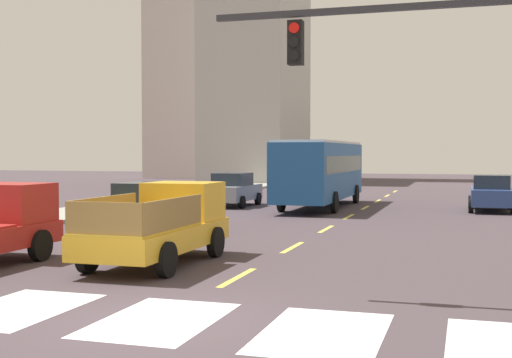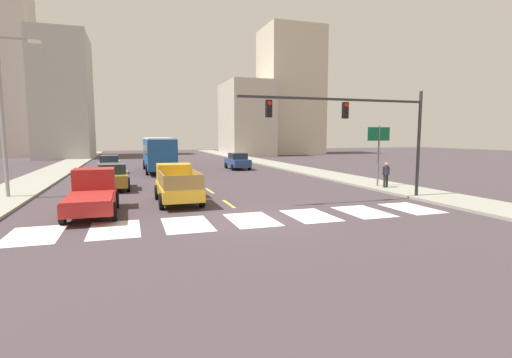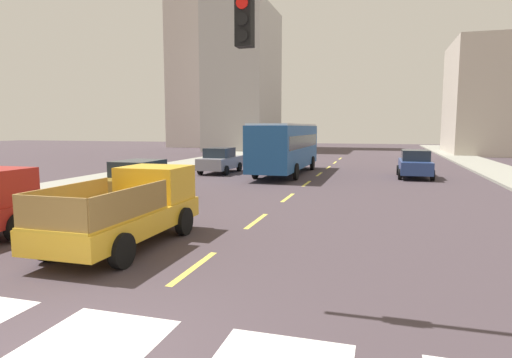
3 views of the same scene
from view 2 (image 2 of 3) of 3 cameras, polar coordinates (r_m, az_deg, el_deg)
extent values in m
plane|color=#41363C|center=(16.39, -0.62, -6.05)|extent=(160.00, 160.00, 0.00)
cube|color=gray|center=(37.35, 8.33, 1.08)|extent=(3.45, 110.00, 0.15)
cube|color=gray|center=(34.15, -29.89, -0.23)|extent=(3.45, 110.00, 0.15)
cube|color=silver|center=(16.02, -30.12, -7.23)|extent=(1.85, 2.95, 0.01)
cube|color=silver|center=(15.68, -20.22, -7.03)|extent=(1.85, 2.95, 0.01)
cube|color=silver|center=(15.80, -10.19, -6.62)|extent=(1.85, 2.95, 0.01)
cube|color=silver|center=(16.39, -0.62, -6.04)|extent=(1.85, 2.95, 0.01)
cube|color=silver|center=(17.40, 8.04, -5.37)|extent=(1.85, 2.95, 0.01)
cube|color=silver|center=(18.75, 15.59, -4.68)|extent=(1.85, 2.95, 0.01)
cube|color=silver|center=(20.38, 22.02, -4.03)|extent=(1.85, 2.95, 0.01)
cube|color=#DAC84A|center=(20.17, -4.07, -3.68)|extent=(0.16, 2.40, 0.01)
cube|color=#DAC84A|center=(24.99, -6.88, -1.74)|extent=(0.16, 2.40, 0.01)
cube|color=#DAC84A|center=(29.86, -8.77, -0.42)|extent=(0.16, 2.40, 0.01)
cube|color=#DAC84A|center=(34.78, -10.13, 0.52)|extent=(0.16, 2.40, 0.01)
cube|color=#DAC84A|center=(39.71, -11.16, 1.24)|extent=(0.16, 2.40, 0.01)
cube|color=#DAC84A|center=(44.66, -11.95, 1.79)|extent=(0.16, 2.40, 0.01)
cube|color=#DAC84A|center=(49.62, -12.59, 2.23)|extent=(0.16, 2.40, 0.01)
cube|color=#DAC84A|center=(54.58, -13.11, 2.59)|extent=(0.16, 2.40, 0.01)
cube|color=gold|center=(20.67, -11.50, -1.65)|extent=(1.96, 5.20, 0.56)
cube|color=gold|center=(22.25, -12.06, 0.93)|extent=(1.84, 1.60, 1.00)
cube|color=#19232D|center=(22.67, -12.19, 1.49)|extent=(1.72, 0.08, 0.56)
cube|color=gold|center=(19.69, -11.19, -1.13)|extent=(1.84, 3.30, 0.06)
cylinder|color=black|center=(22.16, -14.48, -1.91)|extent=(0.22, 0.80, 0.80)
cylinder|color=black|center=(22.37, -9.46, -1.72)|extent=(0.22, 0.80, 0.80)
cylinder|color=black|center=(19.08, -13.85, -3.23)|extent=(0.22, 0.80, 0.80)
cylinder|color=black|center=(19.32, -8.04, -2.99)|extent=(0.22, 0.80, 0.80)
cube|color=olive|center=(19.56, -13.83, -0.13)|extent=(0.06, 3.17, 0.70)
cube|color=olive|center=(19.77, -8.62, 0.06)|extent=(0.06, 3.17, 0.70)
cube|color=olive|center=(18.08, -10.60, -0.58)|extent=(1.80, 0.06, 0.70)
cube|color=#A3211F|center=(18.69, -23.16, -2.90)|extent=(1.96, 5.20, 0.56)
cube|color=#A3211F|center=(20.27, -22.86, 0.03)|extent=(1.84, 1.60, 1.00)
cube|color=#19232D|center=(20.69, -22.78, 0.66)|extent=(1.72, 0.08, 0.56)
cube|color=maroon|center=(17.71, -23.46, -2.40)|extent=(1.84, 3.30, 0.06)
cylinder|color=black|center=(20.38, -25.51, -3.07)|extent=(0.22, 0.80, 0.80)
cylinder|color=black|center=(20.22, -19.98, -2.90)|extent=(0.22, 0.80, 0.80)
cylinder|color=black|center=(17.33, -26.79, -4.72)|extent=(0.22, 0.80, 0.80)
cylinder|color=black|center=(17.14, -20.28, -4.54)|extent=(0.22, 0.80, 0.80)
cube|color=#1E5090|center=(38.80, -14.26, 3.77)|extent=(2.50, 10.80, 2.70)
cube|color=#19232D|center=(38.79, -14.28, 4.29)|extent=(2.52, 9.94, 0.80)
cube|color=silver|center=(38.77, -14.32, 5.85)|extent=(2.40, 10.37, 0.12)
cylinder|color=black|center=(42.16, -16.23, 2.08)|extent=(0.22, 1.00, 1.00)
cylinder|color=black|center=(42.32, -12.84, 2.19)|extent=(0.22, 1.00, 1.00)
cylinder|color=black|center=(35.86, -15.86, 1.35)|extent=(0.22, 1.00, 1.00)
cylinder|color=black|center=(36.05, -11.89, 1.49)|extent=(0.22, 1.00, 1.00)
cube|color=olive|center=(27.00, -20.34, 0.01)|extent=(1.80, 4.40, 0.76)
cube|color=#1E2833|center=(26.79, -20.41, 1.46)|extent=(1.58, 2.11, 0.64)
cylinder|color=black|center=(28.45, -22.03, -0.52)|extent=(0.22, 0.64, 0.64)
cylinder|color=black|center=(28.38, -18.40, -0.39)|extent=(0.22, 0.64, 0.64)
cylinder|color=black|center=(25.74, -22.42, -1.23)|extent=(0.22, 0.64, 0.64)
cylinder|color=black|center=(25.67, -18.41, -1.09)|extent=(0.22, 0.64, 0.64)
cube|color=gray|center=(38.38, -20.85, 1.80)|extent=(1.80, 4.40, 0.76)
cube|color=#1E2833|center=(38.18, -20.90, 2.83)|extent=(1.58, 2.11, 0.64)
cylinder|color=black|center=(39.82, -22.04, 1.36)|extent=(0.22, 0.64, 0.64)
cylinder|color=black|center=(39.74, -19.45, 1.45)|extent=(0.22, 0.64, 0.64)
cylinder|color=black|center=(37.11, -22.31, 1.00)|extent=(0.22, 0.64, 0.64)
cylinder|color=black|center=(37.02, -19.53, 1.10)|extent=(0.22, 0.64, 0.64)
cube|color=navy|center=(40.55, -2.77, 2.45)|extent=(1.80, 4.40, 0.76)
cube|color=#1E2833|center=(40.36, -2.72, 3.42)|extent=(1.58, 2.11, 0.64)
cylinder|color=black|center=(41.66, -4.46, 2.02)|extent=(0.22, 0.64, 0.64)
cylinder|color=black|center=(42.13, -2.08, 2.08)|extent=(0.22, 0.64, 0.64)
cylinder|color=black|center=(39.03, -3.51, 1.72)|extent=(0.22, 0.64, 0.64)
cylinder|color=black|center=(39.52, -0.98, 1.80)|extent=(0.22, 0.64, 0.64)
cylinder|color=#2D2D33|center=(23.61, 22.95, 4.62)|extent=(0.18, 0.18, 6.00)
cube|color=#2D2D33|center=(20.59, 11.85, 11.48)|extent=(10.60, 0.12, 0.12)
cube|color=black|center=(20.82, 13.09, 9.88)|extent=(0.28, 0.24, 0.84)
cylinder|color=red|center=(20.72, 13.30, 10.61)|extent=(0.20, 0.04, 0.20)
cylinder|color=black|center=(20.71, 13.28, 9.89)|extent=(0.20, 0.04, 0.20)
cylinder|color=black|center=(20.69, 13.26, 9.17)|extent=(0.20, 0.04, 0.20)
cube|color=black|center=(18.98, 1.90, 10.38)|extent=(0.28, 0.24, 0.84)
cylinder|color=red|center=(18.88, 2.04, 11.20)|extent=(0.20, 0.04, 0.20)
cylinder|color=black|center=(18.86, 2.04, 10.41)|extent=(0.20, 0.04, 0.20)
cylinder|color=black|center=(18.84, 2.03, 9.62)|extent=(0.20, 0.04, 0.20)
cylinder|color=slate|center=(27.24, 17.68, 3.12)|extent=(0.12, 0.12, 4.20)
cube|color=#0F5837|center=(27.16, 17.73, 6.38)|extent=(1.70, 0.06, 0.90)
cylinder|color=gray|center=(25.51, -33.45, 7.54)|extent=(0.20, 0.20, 9.00)
cube|color=gray|center=(25.81, -32.06, 17.24)|extent=(1.80, 0.10, 0.10)
cube|color=silver|center=(25.61, -30.00, 17.23)|extent=(0.60, 0.28, 0.16)
cylinder|color=black|center=(26.59, 18.50, -0.30)|extent=(0.14, 0.14, 0.84)
cylinder|color=black|center=(26.71, 18.84, -0.28)|extent=(0.14, 0.14, 0.84)
cylinder|color=#2D2A3E|center=(26.58, 18.72, 1.23)|extent=(0.34, 0.34, 0.58)
cylinder|color=#2D2A3E|center=(26.46, 18.34, 1.13)|extent=(0.09, 0.09, 0.54)
cylinder|color=#2D2A3E|center=(26.72, 19.10, 1.16)|extent=(0.09, 0.09, 0.54)
sphere|color=tan|center=(26.55, 18.76, 2.09)|extent=(0.22, 0.22, 0.22)
cube|color=#BFB3AC|center=(80.24, -33.63, 20.01)|extent=(8.59, 8.03, 47.46)
cube|color=#BFB4A6|center=(69.14, -1.50, 8.84)|extent=(7.48, 11.88, 12.77)
cube|color=#ACAAA7|center=(68.03, -26.60, 10.79)|extent=(7.80, 11.80, 18.89)
cube|color=beige|center=(75.80, 5.11, 12.70)|extent=(10.60, 9.92, 23.55)
camera|label=1|loc=(10.90, 44.03, 0.45)|focal=47.99mm
camera|label=3|loc=(13.86, 21.01, 4.16)|focal=30.23mm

